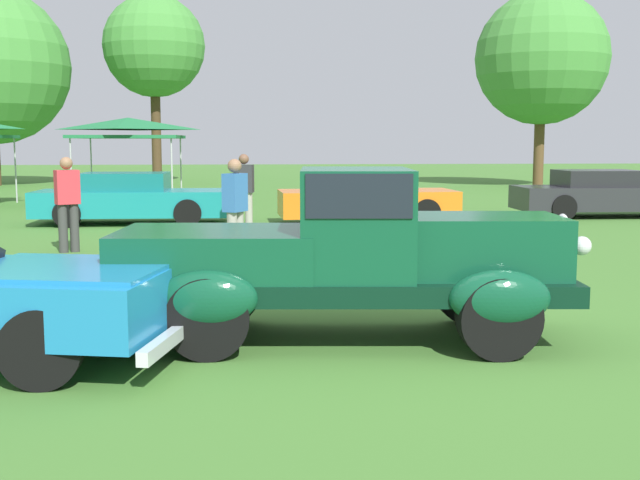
% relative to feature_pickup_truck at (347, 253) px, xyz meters
% --- Properties ---
extents(ground_plane, '(120.00, 120.00, 0.00)m').
position_rel_feature_pickup_truck_xyz_m(ground_plane, '(0.25, 0.16, -0.87)').
color(ground_plane, '#42752D').
extents(feature_pickup_truck, '(4.58, 2.08, 1.70)m').
position_rel_feature_pickup_truck_xyz_m(feature_pickup_truck, '(0.00, 0.00, 0.00)').
color(feature_pickup_truck, black).
rests_on(feature_pickup_truck, ground_plane).
extents(show_car_teal, '(4.56, 1.77, 1.22)m').
position_rel_feature_pickup_truck_xyz_m(show_car_teal, '(-3.84, 11.50, -0.27)').
color(show_car_teal, teal).
rests_on(show_car_teal, ground_plane).
extents(show_car_orange, '(4.25, 1.89, 1.22)m').
position_rel_feature_pickup_truck_xyz_m(show_car_orange, '(1.74, 11.05, -0.27)').
color(show_car_orange, orange).
rests_on(show_car_orange, ground_plane).
extents(show_car_charcoal, '(4.51, 1.75, 1.22)m').
position_rel_feature_pickup_truck_xyz_m(show_car_charcoal, '(8.10, 12.27, -0.27)').
color(show_car_charcoal, '#28282D').
rests_on(show_car_charcoal, ground_plane).
extents(spectator_near_truck, '(0.41, 0.47, 1.69)m').
position_rel_feature_pickup_truck_xyz_m(spectator_near_truck, '(-1.21, 4.89, 0.05)').
color(spectator_near_truck, '#9E998E').
rests_on(spectator_near_truck, ground_plane).
extents(spectator_between_cars, '(0.47, 0.40, 1.69)m').
position_rel_feature_pickup_truck_xyz_m(spectator_between_cars, '(-4.20, 6.64, 0.05)').
color(spectator_between_cars, '#383838').
rests_on(spectator_between_cars, ground_plane).
extents(spectator_by_row, '(0.44, 0.32, 1.69)m').
position_rel_feature_pickup_truck_xyz_m(spectator_by_row, '(-1.13, 9.58, 0.05)').
color(spectator_by_row, '#9E998E').
rests_on(spectator_by_row, ground_plane).
extents(canopy_tent_center_field, '(3.34, 3.34, 2.71)m').
position_rel_feature_pickup_truck_xyz_m(canopy_tent_center_field, '(-4.92, 18.37, 1.56)').
color(canopy_tent_center_field, '#B7B7BC').
rests_on(canopy_tent_center_field, ground_plane).
extents(treeline_mid_left, '(4.61, 4.61, 8.56)m').
position_rel_feature_pickup_truck_xyz_m(treeline_mid_left, '(-5.41, 29.70, 5.35)').
color(treeline_mid_left, '#47331E').
rests_on(treeline_mid_left, ground_plane).
extents(treeline_center, '(5.65, 5.65, 8.31)m').
position_rel_feature_pickup_truck_xyz_m(treeline_center, '(11.38, 26.03, 4.60)').
color(treeline_center, brown).
rests_on(treeline_center, ground_plane).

